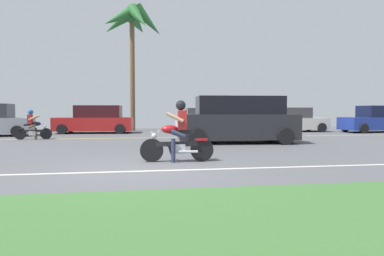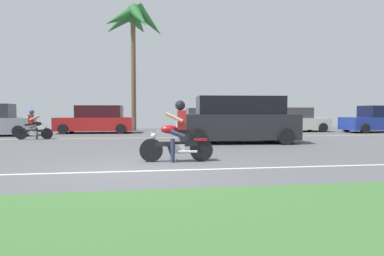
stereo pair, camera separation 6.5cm
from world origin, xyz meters
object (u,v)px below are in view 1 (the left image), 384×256
object	(u,v)px
palm_tree_0	(132,25)
suv_nearby	(238,120)
motorcyclist	(178,136)
parked_car_1	(96,120)
parked_car_2	(207,121)
parked_car_4	(379,120)
motorcyclist_distant	(33,127)
parked_car_3	(292,120)

from	to	relation	value
palm_tree_0	suv_nearby	bearing A→B (deg)	-64.81
motorcyclist	parked_car_1	distance (m)	12.31
parked_car_2	palm_tree_0	bearing A→B (deg)	143.94
motorcyclist	parked_car_4	xyz separation A→B (m)	(13.47, 10.01, 0.08)
parked_car_4	motorcyclist_distant	bearing A→B (deg)	-173.20
parked_car_4	palm_tree_0	bearing A→B (deg)	165.42
parked_car_2	parked_car_4	distance (m)	10.52
parked_car_3	motorcyclist_distant	bearing A→B (deg)	-165.81
suv_nearby	palm_tree_0	distance (m)	11.69
motorcyclist	parked_car_1	size ratio (longest dim) A/B	0.42
palm_tree_0	motorcyclist_distant	xyz separation A→B (m)	(-4.42, -6.13, -6.22)
palm_tree_0	motorcyclist	bearing A→B (deg)	-84.63
parked_car_1	parked_car_2	world-z (taller)	parked_car_1
motorcyclist	parked_car_3	bearing A→B (deg)	53.20
palm_tree_0	parked_car_2	bearing A→B (deg)	-36.06
palm_tree_0	parked_car_1	bearing A→B (deg)	-136.39
parked_car_3	motorcyclist_distant	world-z (taller)	parked_car_3
suv_nearby	parked_car_3	distance (m)	8.57
motorcyclist	parked_car_1	bearing A→B (deg)	106.19
motorcyclist	parked_car_4	distance (m)	16.78
motorcyclist	motorcyclist_distant	bearing A→B (deg)	126.52
motorcyclist	parked_car_4	world-z (taller)	parked_car_4
parked_car_4	parked_car_3	bearing A→B (deg)	165.48
suv_nearby	parked_car_3	size ratio (longest dim) A/B	1.22
parked_car_4	palm_tree_0	size ratio (longest dim) A/B	0.56
motorcyclist	motorcyclist_distant	distance (m)	9.61
parked_car_2	motorcyclist	bearing A→B (deg)	-105.47
parked_car_3	parked_car_2	bearing A→B (deg)	-174.10
parked_car_3	parked_car_4	distance (m)	5.17
suv_nearby	parked_car_2	xyz separation A→B (m)	(-0.03, 6.04, -0.24)
suv_nearby	parked_car_1	bearing A→B (deg)	132.10
parked_car_3	parked_car_4	world-z (taller)	parked_car_4
parked_car_1	parked_car_4	xyz separation A→B (m)	(16.90, -1.81, -0.00)
parked_car_1	motorcyclist_distant	distance (m)	4.70
suv_nearby	parked_car_4	bearing A→B (deg)	26.89
parked_car_1	parked_car_4	distance (m)	17.00
parked_car_4	motorcyclist	bearing A→B (deg)	-143.38
palm_tree_0	motorcyclist_distant	world-z (taller)	palm_tree_0
motorcyclist_distant	parked_car_4	bearing A→B (deg)	6.80
suv_nearby	palm_tree_0	size ratio (longest dim) A/B	0.61
suv_nearby	parked_car_2	distance (m)	6.04
parked_car_2	parked_car_3	world-z (taller)	parked_car_3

